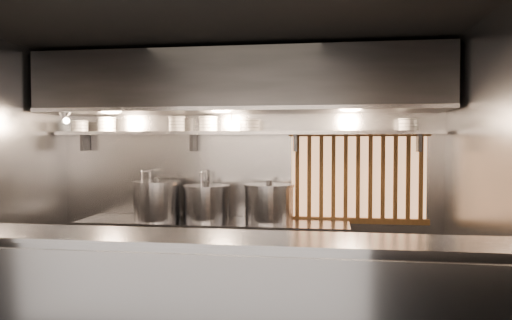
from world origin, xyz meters
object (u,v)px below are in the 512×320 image
(stock_pot_left, at_px, (157,200))
(stock_pot_mid, at_px, (206,202))
(stock_pot_right, at_px, (269,203))
(heat_lamp, at_px, (65,116))
(pendant_bulb, at_px, (232,125))

(stock_pot_left, distance_m, stock_pot_mid, 0.55)
(stock_pot_left, relative_size, stock_pot_right, 1.03)
(stock_pot_mid, xyz_separation_m, stock_pot_right, (0.71, -0.00, 0.01))
(stock_pot_left, bearing_deg, heat_lamp, -166.07)
(stock_pot_right, bearing_deg, stock_pot_left, -177.03)
(pendant_bulb, relative_size, stock_pot_mid, 0.29)
(stock_pot_right, bearing_deg, stock_pot_mid, 179.72)
(pendant_bulb, bearing_deg, stock_pot_right, -6.02)
(pendant_bulb, bearing_deg, heat_lamp, -169.00)
(heat_lamp, distance_m, stock_pot_right, 2.44)
(stock_pot_left, xyz_separation_m, stock_pot_right, (1.26, 0.07, -0.01))
(heat_lamp, relative_size, stock_pot_left, 0.49)
(pendant_bulb, distance_m, stock_pot_left, 1.19)
(heat_lamp, distance_m, pendant_bulb, 1.83)
(stock_pot_mid, bearing_deg, stock_pot_right, -0.28)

